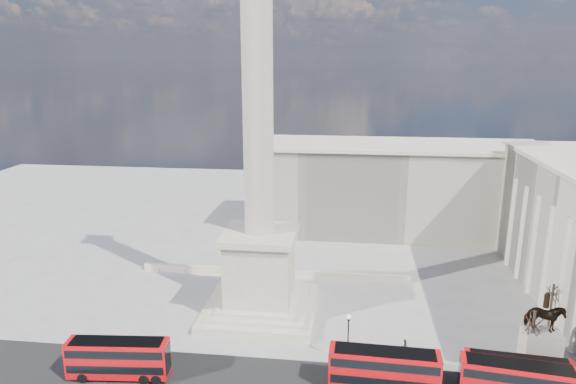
% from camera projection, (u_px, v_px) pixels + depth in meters
% --- Properties ---
extents(ground, '(180.00, 180.00, 0.00)m').
position_uv_depth(ground, '(254.00, 331.00, 61.25)').
color(ground, '#A29F9A').
rests_on(ground, ground).
extents(nelsons_column, '(14.00, 14.00, 49.85)m').
position_uv_depth(nelsons_column, '(259.00, 215.00, 62.80)').
color(nelsons_column, beige).
rests_on(nelsons_column, ground).
extents(balustrade_wall, '(40.00, 0.60, 1.10)m').
position_uv_depth(balustrade_wall, '(274.00, 273.00, 76.48)').
color(balustrade_wall, beige).
rests_on(balustrade_wall, ground).
extents(building_northeast, '(51.00, 17.00, 16.60)m').
position_uv_depth(building_northeast, '(399.00, 188.00, 95.21)').
color(building_northeast, beige).
rests_on(building_northeast, ground).
extents(red_bus_a, '(10.36, 3.21, 4.14)m').
position_uv_depth(red_bus_a, '(119.00, 358.00, 51.86)').
color(red_bus_a, red).
rests_on(red_bus_a, ground).
extents(red_bus_b, '(10.72, 2.86, 4.31)m').
position_uv_depth(red_bus_b, '(385.00, 370.00, 49.77)').
color(red_bus_b, red).
rests_on(red_bus_b, ground).
extents(red_bus_c, '(10.60, 3.65, 4.21)m').
position_uv_depth(red_bus_c, '(518.00, 383.00, 47.81)').
color(red_bus_c, red).
rests_on(red_bus_c, ground).
extents(red_bus_d, '(9.99, 3.14, 3.98)m').
position_uv_depth(red_bus_d, '(518.00, 376.00, 49.01)').
color(red_bus_d, red).
rests_on(red_bus_d, ground).
extents(victorian_lamp, '(0.49, 0.49, 5.71)m').
position_uv_depth(victorian_lamp, '(348.00, 335.00, 53.94)').
color(victorian_lamp, black).
rests_on(victorian_lamp, ground).
extents(equestrian_statue, '(4.50, 3.37, 9.24)m').
position_uv_depth(equestrian_statue, '(540.00, 346.00, 51.98)').
color(equestrian_statue, beige).
rests_on(equestrian_statue, ground).
extents(bare_tree_near, '(1.77, 1.77, 7.73)m').
position_uv_depth(bare_tree_near, '(534.00, 322.00, 51.02)').
color(bare_tree_near, '#332319').
rests_on(bare_tree_near, ground).
extents(bare_tree_mid, '(1.65, 1.65, 6.26)m').
position_uv_depth(bare_tree_mid, '(553.00, 292.00, 60.28)').
color(bare_tree_mid, '#332319').
rests_on(bare_tree_mid, ground).
extents(bare_tree_far, '(1.66, 1.66, 6.79)m').
position_uv_depth(bare_tree_far, '(563.00, 276.00, 63.79)').
color(bare_tree_far, '#332319').
rests_on(bare_tree_far, ground).
extents(pedestrian_walking, '(0.68, 0.62, 1.55)m').
position_uv_depth(pedestrian_walking, '(372.00, 365.00, 53.18)').
color(pedestrian_walking, '#222827').
rests_on(pedestrian_walking, ground).
extents(pedestrian_standing, '(0.92, 0.88, 1.50)m').
position_uv_depth(pedestrian_standing, '(404.00, 346.00, 56.75)').
color(pedestrian_standing, '#222827').
rests_on(pedestrian_standing, ground).
extents(pedestrian_crossing, '(0.95, 0.96, 1.62)m').
position_uv_depth(pedestrian_crossing, '(402.00, 360.00, 53.89)').
color(pedestrian_crossing, '#222827').
rests_on(pedestrian_crossing, ground).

